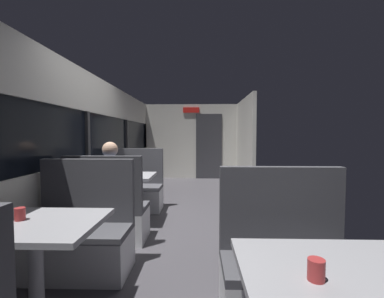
{
  "coord_description": "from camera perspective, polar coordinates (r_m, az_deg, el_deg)",
  "views": [
    {
      "loc": [
        0.26,
        -3.83,
        1.34
      ],
      "look_at": [
        0.07,
        2.76,
        0.99
      ],
      "focal_mm": 24.11,
      "sensor_mm": 36.0,
      "label": 1
    }
  ],
  "objects": [
    {
      "name": "seated_passenger",
      "position": [
        3.54,
        -17.71,
        -10.27
      ],
      "size": [
        0.47,
        0.55,
        1.26
      ],
      "color": "#26262D",
      "rests_on": "ground_plane"
    },
    {
      "name": "carriage_end_bulkhead",
      "position": [
        8.03,
        0.25,
        1.59
      ],
      "size": [
        2.9,
        0.11,
        2.3
      ],
      "color": "beige",
      "rests_on": "ground_plane"
    },
    {
      "name": "bench_front_aisle_facing_entry",
      "position": [
        2.19,
        20.23,
        -24.73
      ],
      "size": [
        0.95,
        0.5,
        1.1
      ],
      "color": "silver",
      "rests_on": "ground_plane"
    },
    {
      "name": "bench_mid_window_facing_end",
      "position": [
        3.53,
        -18.06,
        -13.84
      ],
      "size": [
        0.95,
        0.5,
        1.1
      ],
      "color": "silver",
      "rests_on": "ground_plane"
    },
    {
      "name": "dining_table_front_aisle",
      "position": [
        1.48,
        30.07,
        -25.78
      ],
      "size": [
        0.9,
        0.7,
        0.74
      ],
      "color": "#9E9EA3",
      "rests_on": "ground_plane"
    },
    {
      "name": "bench_mid_window_facing_entry",
      "position": [
        4.82,
        -12.37,
        -9.17
      ],
      "size": [
        0.95,
        0.5,
        1.1
      ],
      "color": "silver",
      "rests_on": "ground_plane"
    },
    {
      "name": "bench_near_window_facing_entry",
      "position": [
        2.88,
        -23.25,
        -17.83
      ],
      "size": [
        0.95,
        0.5,
        1.1
      ],
      "color": "silver",
      "rests_on": "ground_plane"
    },
    {
      "name": "ground_plane",
      "position": [
        4.07,
        -2.16,
        -16.38
      ],
      "size": [
        3.3,
        9.2,
        0.02
      ],
      "primitive_type": "cube",
      "color": "#423F44"
    },
    {
      "name": "dining_table_mid_window",
      "position": [
        4.1,
        -14.81,
        -6.93
      ],
      "size": [
        0.9,
        0.7,
        0.74
      ],
      "color": "#9E9EA3",
      "rests_on": "ground_plane"
    },
    {
      "name": "carriage_window_panel_left",
      "position": [
        4.2,
        -22.37,
        -0.39
      ],
      "size": [
        0.09,
        8.48,
        2.3
      ],
      "color": "beige",
      "rests_on": "ground_plane"
    },
    {
      "name": "dining_table_near_window",
      "position": [
        2.2,
        -31.44,
        -16.06
      ],
      "size": [
        0.9,
        0.7,
        0.74
      ],
      "color": "#9E9EA3",
      "rests_on": "ground_plane"
    },
    {
      "name": "coffee_cup_primary",
      "position": [
        1.29,
        25.78,
        -22.93
      ],
      "size": [
        0.07,
        0.07,
        0.09
      ],
      "color": "#B23333",
      "rests_on": "dining_table_front_aisle"
    },
    {
      "name": "carriage_aisle_panel_right",
      "position": [
        6.93,
        11.57,
        1.4
      ],
      "size": [
        0.08,
        2.4,
        2.3
      ],
      "primitive_type": "cube",
      "color": "beige",
      "rests_on": "ground_plane"
    },
    {
      "name": "coffee_cup_secondary",
      "position": [
        2.25,
        -33.78,
        -11.87
      ],
      "size": [
        0.07,
        0.07,
        0.09
      ],
      "color": "#B23333",
      "rests_on": "dining_table_near_window"
    }
  ]
}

